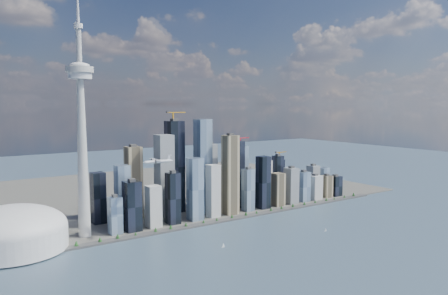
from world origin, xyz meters
TOP-DOWN VIEW (x-y plane):
  - ground at (0.00, 0.00)m, footprint 4000.00×4000.00m
  - seawall at (0.00, 250.00)m, footprint 1100.00×22.00m
  - land at (0.00, 700.00)m, footprint 1400.00×900.00m
  - shoreline_trees at (0.00, 250.00)m, footprint 960.53×7.20m
  - skyscraper_cluster at (59.62, 336.82)m, footprint 736.00×142.00m
  - needle_tower at (-300.00, 310.00)m, footprint 56.00×56.00m
  - dome_stadium at (-440.00, 300.00)m, footprint 200.00×200.00m
  - airplane at (-168.06, 222.82)m, footprint 67.68×59.83m
  - sailboat_west at (-92.03, 89.50)m, footprint 6.99×2.16m
  - sailboat_east at (159.41, 50.49)m, footprint 5.87×2.73m

SIDE VIEW (x-z plane):
  - ground at x=0.00m, z-range 0.00..0.00m
  - land at x=0.00m, z-range 0.00..3.00m
  - seawall at x=0.00m, z-range 0.00..4.00m
  - sailboat_east at x=159.41m, z-range -1.46..6.68m
  - sailboat_west at x=-92.03m, z-range -1.74..7.97m
  - shoreline_trees at x=0.00m, z-range 4.38..13.18m
  - dome_stadium at x=-440.00m, z-range -3.56..82.44m
  - skyscraper_cluster at x=59.62m, z-range -49.91..213.86m
  - airplane at x=-168.06m, z-range 156.26..172.76m
  - needle_tower at x=-300.00m, z-range -39.41..511.09m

